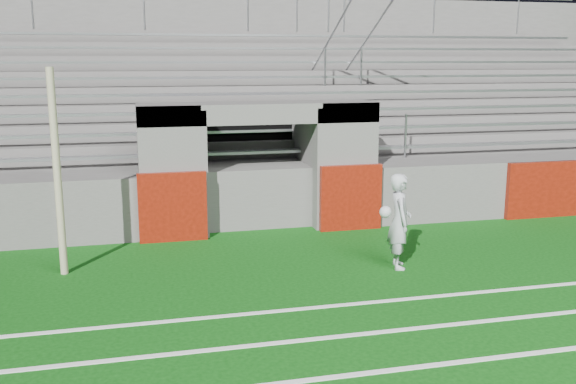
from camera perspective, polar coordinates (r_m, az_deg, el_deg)
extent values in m
plane|color=#0B430C|center=(10.15, 1.32, -8.17)|extent=(90.00, 90.00, 0.00)
cylinder|color=tan|center=(10.84, -19.82, 1.56)|extent=(0.12, 0.12, 3.34)
cube|color=white|center=(7.53, 7.45, -15.63)|extent=(28.00, 0.09, 0.01)
cube|color=white|center=(8.38, 4.94, -12.63)|extent=(28.00, 0.09, 0.01)
cube|color=white|center=(9.25, 2.94, -10.17)|extent=(28.00, 0.09, 0.01)
cube|color=#575552|center=(12.92, -10.47, 1.93)|extent=(1.20, 1.00, 2.60)
cube|color=#575552|center=(13.59, 4.87, 2.57)|extent=(1.20, 1.00, 2.60)
cube|color=black|center=(14.79, -3.87, 3.13)|extent=(2.60, 0.20, 2.50)
cube|color=#575552|center=(13.56, -7.87, 2.27)|extent=(0.10, 2.20, 2.50)
cube|color=#575552|center=(13.98, 1.56, 2.65)|extent=(0.10, 2.20, 2.50)
cube|color=#575552|center=(13.00, -2.65, 7.07)|extent=(4.80, 1.00, 0.40)
cube|color=#575552|center=(16.91, -5.12, 3.85)|extent=(26.00, 8.00, 0.20)
cube|color=#575552|center=(17.01, -5.08, 1.77)|extent=(26.00, 8.00, 1.05)
cube|color=#5B1107|center=(12.50, -10.21, -1.31)|extent=(1.30, 0.15, 1.35)
cube|color=#5B1107|center=(13.19, 5.59, -0.49)|extent=(1.30, 0.15, 1.35)
cube|color=#5B1107|center=(15.38, 22.36, 0.24)|extent=(2.20, 0.15, 1.25)
cube|color=#999CA1|center=(14.01, -3.34, 3.57)|extent=(23.00, 0.28, 0.06)
cube|color=#575552|center=(14.84, -3.93, 3.90)|extent=(24.00, 0.75, 0.38)
cube|color=#999CA1|center=(14.69, -3.89, 5.43)|extent=(23.00, 0.28, 0.06)
cube|color=#575552|center=(15.55, -4.42, 4.96)|extent=(24.00, 0.75, 0.76)
cube|color=#999CA1|center=(15.39, -4.39, 7.13)|extent=(23.00, 0.28, 0.06)
cube|color=#575552|center=(16.27, -4.86, 5.92)|extent=(24.00, 0.75, 1.14)
cube|color=#999CA1|center=(16.11, -4.85, 8.68)|extent=(23.00, 0.28, 0.06)
cube|color=#575552|center=(16.99, -5.26, 6.80)|extent=(24.00, 0.75, 1.52)
cube|color=#999CA1|center=(16.83, -5.27, 10.10)|extent=(23.00, 0.28, 0.06)
cube|color=#575552|center=(17.71, -5.64, 7.61)|extent=(24.00, 0.75, 1.90)
cube|color=#999CA1|center=(17.57, -5.67, 11.40)|extent=(23.00, 0.28, 0.06)
cube|color=#575552|center=(18.44, -5.98, 8.36)|extent=(24.00, 0.75, 2.28)
cube|color=#999CA1|center=(18.31, -6.03, 12.59)|extent=(23.00, 0.28, 0.06)
cube|color=#575552|center=(19.17, -6.30, 9.05)|extent=(24.00, 0.75, 2.66)
cube|color=#999CA1|center=(19.07, -6.37, 13.69)|extent=(23.00, 0.28, 0.06)
cube|color=#575552|center=(19.84, -6.56, 9.32)|extent=(26.00, 0.60, 5.29)
cylinder|color=#A5A8AD|center=(14.37, 6.74, 4.84)|extent=(0.05, 0.05, 1.00)
cylinder|color=#A5A8AD|center=(17.11, 3.31, 11.09)|extent=(0.05, 0.05, 1.00)
cylinder|color=#A5A8AD|center=(20.04, 0.78, 15.55)|extent=(0.05, 0.05, 1.00)
cylinder|color=#A5A8AD|center=(17.11, 3.33, 12.77)|extent=(0.05, 6.02, 3.08)
cylinder|color=#A5A8AD|center=(14.74, 10.40, 4.90)|extent=(0.05, 0.05, 1.00)
cylinder|color=#A5A8AD|center=(17.43, 6.52, 11.05)|extent=(0.05, 0.05, 1.00)
cylinder|color=#A5A8AD|center=(20.31, 3.61, 15.48)|extent=(0.05, 0.05, 1.00)
cylinder|color=#A5A8AD|center=(17.43, 6.56, 12.69)|extent=(0.05, 6.02, 3.08)
cylinder|color=#A5A8AD|center=(19.58, -21.80, 14.98)|extent=(0.05, 0.05, 1.10)
cylinder|color=#A5A8AD|center=(19.42, -12.69, 15.55)|extent=(0.05, 0.05, 1.10)
cylinder|color=#A5A8AD|center=(19.73, -3.61, 15.74)|extent=(0.05, 0.05, 1.10)
cylinder|color=#A5A8AD|center=(20.47, 5.00, 15.57)|extent=(0.05, 0.05, 1.10)
cylinder|color=#A5A8AD|center=(21.61, 12.84, 15.13)|extent=(0.05, 0.05, 1.10)
cylinder|color=#A5A8AD|center=(23.08, 19.75, 14.51)|extent=(0.05, 0.05, 1.10)
imported|color=#B2B5BC|center=(10.87, 9.89, -2.56)|extent=(0.50, 0.66, 1.61)
sphere|color=silver|center=(10.58, 8.66, -1.76)|extent=(0.20, 0.20, 0.20)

